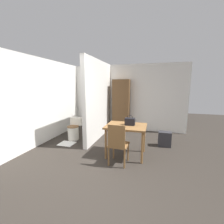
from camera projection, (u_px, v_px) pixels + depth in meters
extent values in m
plane|color=#2D2823|center=(78.00, 182.00, 2.69)|extent=(16.00, 16.00, 0.00)
cube|color=white|center=(121.00, 98.00, 5.87)|extent=(4.82, 0.12, 2.50)
cube|color=white|center=(47.00, 101.00, 4.68)|extent=(0.12, 4.52, 2.50)
cube|color=white|center=(99.00, 100.00, 4.90)|extent=(0.12, 2.23, 2.50)
cube|color=brown|center=(126.00, 126.00, 3.62)|extent=(0.96, 0.74, 0.04)
cylinder|color=brown|center=(106.00, 144.00, 3.51)|extent=(0.05, 0.05, 0.73)
cylinder|color=brown|center=(142.00, 148.00, 3.28)|extent=(0.05, 0.05, 0.73)
cylinder|color=brown|center=(113.00, 136.00, 4.10)|extent=(0.05, 0.05, 0.73)
cylinder|color=brown|center=(144.00, 138.00, 3.87)|extent=(0.05, 0.05, 0.73)
cube|color=brown|center=(119.00, 145.00, 3.29)|extent=(0.43, 0.43, 0.04)
cube|color=brown|center=(116.00, 136.00, 3.07)|extent=(0.37, 0.05, 0.47)
cylinder|color=brown|center=(114.00, 150.00, 3.55)|extent=(0.04, 0.04, 0.41)
cylinder|color=brown|center=(128.00, 152.00, 3.44)|extent=(0.04, 0.04, 0.41)
cylinder|color=brown|center=(109.00, 156.00, 3.22)|extent=(0.04, 0.04, 0.41)
cylinder|color=brown|center=(124.00, 159.00, 3.11)|extent=(0.04, 0.04, 0.41)
cylinder|color=silver|center=(73.00, 133.00, 4.80)|extent=(0.35, 0.35, 0.42)
cylinder|color=brown|center=(73.00, 126.00, 4.76)|extent=(0.37, 0.37, 0.02)
cube|color=silver|center=(77.00, 121.00, 4.97)|extent=(0.38, 0.18, 0.27)
cube|color=black|center=(130.00, 122.00, 3.62)|extent=(0.24, 0.15, 0.17)
torus|color=black|center=(130.00, 118.00, 3.61)|extent=(0.14, 0.01, 0.14)
cube|color=brown|center=(121.00, 105.00, 5.68)|extent=(0.63, 0.32, 1.94)
sphere|color=black|center=(125.00, 104.00, 5.45)|extent=(0.02, 0.02, 0.02)
cube|color=silver|center=(67.00, 144.00, 4.46)|extent=(0.45, 0.39, 0.01)
cube|color=#2D2D33|center=(165.00, 139.00, 4.27)|extent=(0.35, 0.22, 0.42)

